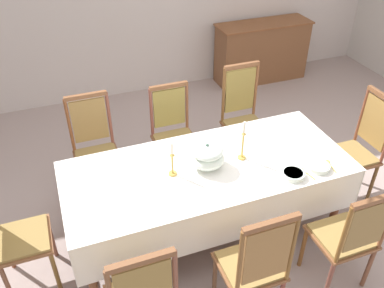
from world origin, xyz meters
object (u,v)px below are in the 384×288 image
(candlestick_east, at_px, (243,144))
(chair_south_c, at_px, (348,236))
(chair_north_c, at_px, (243,116))
(chair_north_a, at_px, (95,148))
(candlestick_west, at_px, (172,162))
(chair_north_b, at_px, (174,133))
(spoon_primary, at_px, (304,171))
(dining_table, at_px, (208,173))
(spoon_secondary, at_px, (329,163))
(chair_south_b, at_px, (255,264))
(chair_head_east, at_px, (359,146))
(bowl_near_left, at_px, (293,174))
(chair_head_west, at_px, (11,232))
(soup_tureen, at_px, (207,156))
(sideboard, at_px, (261,52))
(bowl_near_right, at_px, (318,166))

(candlestick_east, bearing_deg, chair_south_c, -61.97)
(chair_north_c, bearing_deg, candlestick_east, 62.14)
(chair_north_a, relative_size, candlestick_west, 3.50)
(chair_north_b, height_order, spoon_primary, chair_north_b)
(candlestick_west, bearing_deg, dining_table, 0.00)
(spoon_secondary, bearing_deg, candlestick_west, 176.06)
(chair_south_b, height_order, candlestick_east, candlestick_east)
(chair_head_east, bearing_deg, dining_table, 90.00)
(chair_head_east, bearing_deg, candlestick_west, 90.00)
(chair_head_east, xyz_separation_m, spoon_secondary, (-0.64, -0.33, 0.21))
(chair_south_c, xyz_separation_m, candlestick_east, (-0.48, 0.91, 0.38))
(dining_table, xyz_separation_m, bowl_near_left, (0.60, -0.37, 0.10))
(bowl_near_left, relative_size, spoon_primary, 1.10)
(chair_south_b, relative_size, chair_head_east, 0.99)
(spoon_secondary, bearing_deg, chair_head_east, 37.59)
(chair_head_west, relative_size, soup_tureen, 3.89)
(chair_south_c, relative_size, candlestick_east, 2.84)
(chair_north_c, xyz_separation_m, candlestick_west, (-1.11, -0.91, 0.32))
(chair_south_b, bearing_deg, sideboard, 60.88)
(chair_north_a, relative_size, spoon_primary, 6.26)
(chair_south_b, relative_size, chair_south_c, 1.07)
(chair_north_c, relative_size, spoon_secondary, 6.53)
(candlestick_west, relative_size, candlestick_east, 0.85)
(dining_table, relative_size, spoon_primary, 13.80)
(soup_tureen, bearing_deg, spoon_secondary, -18.31)
(spoon_primary, relative_size, sideboard, 0.12)
(chair_south_c, distance_m, spoon_primary, 0.62)
(spoon_secondary, bearing_deg, sideboard, 81.69)
(chair_north_c, relative_size, sideboard, 0.80)
(chair_north_c, bearing_deg, bowl_near_right, 92.47)
(candlestick_west, distance_m, spoon_secondary, 1.35)
(bowl_near_left, bearing_deg, chair_north_a, 138.19)
(chair_south_c, distance_m, bowl_near_left, 0.63)
(chair_north_b, distance_m, bowl_near_right, 1.55)
(chair_head_east, bearing_deg, bowl_near_left, 109.89)
(dining_table, distance_m, candlestick_west, 0.37)
(chair_north_c, bearing_deg, bowl_near_left, 81.20)
(bowl_near_right, bearing_deg, chair_south_b, -147.24)
(chair_head_east, height_order, bowl_near_right, chair_head_east)
(dining_table, height_order, spoon_primary, spoon_primary)
(dining_table, height_order, candlestick_east, candlestick_east)
(dining_table, bearing_deg, candlestick_west, 180.00)
(sideboard, bearing_deg, chair_north_b, 41.78)
(candlestick_east, relative_size, spoon_primary, 2.10)
(chair_head_east, height_order, spoon_primary, chair_head_east)
(candlestick_east, relative_size, bowl_near_left, 1.92)
(candlestick_west, bearing_deg, spoon_secondary, -14.23)
(chair_south_c, distance_m, chair_head_east, 1.23)
(soup_tureen, height_order, spoon_primary, soup_tureen)
(soup_tureen, relative_size, bowl_near_left, 1.54)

